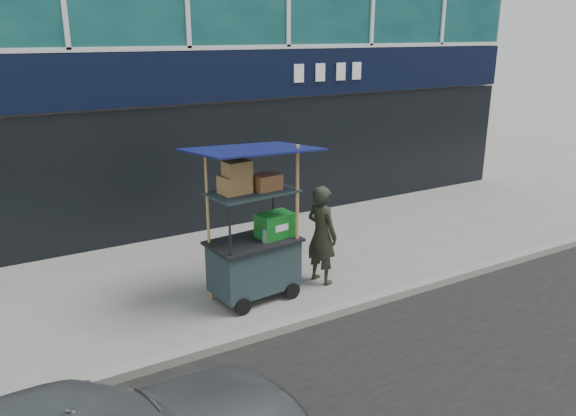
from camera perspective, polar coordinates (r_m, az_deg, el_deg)
ground at (r=7.74m, az=1.77°, el=-10.86°), size 80.00×80.00×0.00m
curb at (r=7.56m, az=2.60°, el=-11.08°), size 80.00×0.18×0.12m
vendor_cart at (r=7.93m, az=-3.39°, el=-3.82°), size 1.79×1.34×2.27m
vendor_man at (r=8.45m, az=3.45°, el=-2.72°), size 0.48×0.62×1.52m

